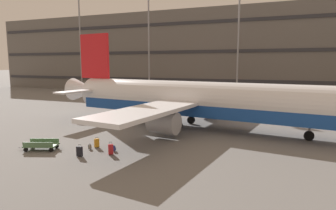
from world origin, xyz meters
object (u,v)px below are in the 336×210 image
object	(u,v)px
suitcase_silver	(111,149)
backpack_purple	(114,148)
suitcase_scuffed	(97,143)
airliner	(192,100)
suitcase_red	(80,151)
baggage_cart	(41,145)
backpack_navy	(90,147)

from	to	relation	value
suitcase_silver	backpack_purple	xyz separation A→B (m)	(-0.22, 0.86, -0.20)
suitcase_scuffed	suitcase_silver	distance (m)	2.52
suitcase_silver	backpack_purple	size ratio (longest dim) A/B	1.86
suitcase_scuffed	suitcase_silver	size ratio (longest dim) A/B	0.92
airliner	suitcase_silver	bearing A→B (deg)	-103.50
suitcase_red	suitcase_scuffed	bearing A→B (deg)	95.62
suitcase_silver	baggage_cart	xyz separation A→B (m)	(-6.02, -1.07, -0.01)
suitcase_red	suitcase_scuffed	world-z (taller)	suitcase_red
suitcase_silver	backpack_navy	xyz separation A→B (m)	(-2.39, 0.58, -0.22)
suitcase_silver	backpack_purple	distance (m)	0.91
suitcase_silver	backpack_purple	world-z (taller)	suitcase_silver
backpack_purple	baggage_cart	xyz separation A→B (m)	(-5.80, -1.92, 0.19)
backpack_purple	baggage_cart	distance (m)	6.11
suitcase_red	airliner	bearing A→B (deg)	70.14
suitcase_red	suitcase_silver	world-z (taller)	suitcase_silver
airliner	backpack_navy	xyz separation A→B (m)	(-5.29, -11.48, -2.83)
suitcase_red	suitcase_scuffed	size ratio (longest dim) A/B	1.03
backpack_purple	baggage_cart	bearing A→B (deg)	-161.65
suitcase_scuffed	baggage_cart	distance (m)	4.47
airliner	suitcase_scuffed	distance (m)	12.25
suitcase_red	baggage_cart	world-z (taller)	suitcase_red
airliner	suitcase_scuffed	bearing A→B (deg)	-115.20
suitcase_scuffed	suitcase_silver	world-z (taller)	suitcase_silver
suitcase_scuffed	backpack_purple	world-z (taller)	suitcase_scuffed
airliner	suitcase_silver	distance (m)	12.68
airliner	baggage_cart	world-z (taller)	airliner
suitcase_silver	baggage_cart	bearing A→B (deg)	-169.96
suitcase_red	backpack_purple	distance (m)	2.79
suitcase_scuffed	baggage_cart	world-z (taller)	suitcase_scuffed
suitcase_silver	suitcase_scuffed	bearing A→B (deg)	150.52
airliner	backpack_navy	distance (m)	12.96
baggage_cart	backpack_navy	bearing A→B (deg)	24.36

